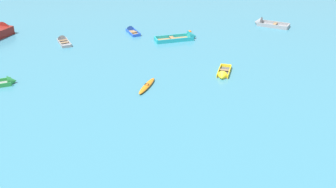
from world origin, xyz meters
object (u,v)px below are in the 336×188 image
(kayak_orange_distant_center, at_px, (147,86))
(rowboat_grey_midfield_left, at_px, (63,40))
(rowboat_blue_cluster_inner, at_px, (131,31))
(rowboat_turquoise_far_back, at_px, (185,38))
(rowboat_yellow_outer_left, at_px, (223,75))
(rowboat_grey_far_right, at_px, (264,23))
(mooring_buoy_central, at_px, (190,32))
(rowboat_green_near_camera, at_px, (4,83))

(kayak_orange_distant_center, bearing_deg, rowboat_grey_midfield_left, 120.49)
(rowboat_blue_cluster_inner, bearing_deg, rowboat_turquoise_far_back, -33.03)
(rowboat_grey_midfield_left, xyz_separation_m, rowboat_yellow_outer_left, (13.57, -11.09, 0.01))
(rowboat_grey_far_right, relative_size, mooring_buoy_central, 9.72)
(kayak_orange_distant_center, bearing_deg, rowboat_blue_cluster_inner, 89.81)
(rowboat_turquoise_far_back, bearing_deg, rowboat_grey_far_right, 18.17)
(rowboat_blue_cluster_inner, relative_size, mooring_buoy_central, 6.98)
(rowboat_grey_far_right, bearing_deg, rowboat_yellow_outer_left, -124.41)
(rowboat_yellow_outer_left, bearing_deg, rowboat_turquoise_far_back, 96.49)
(rowboat_grey_midfield_left, relative_size, kayak_orange_distant_center, 1.05)
(rowboat_grey_midfield_left, distance_m, rowboat_turquoise_far_back, 12.57)
(rowboat_blue_cluster_inner, distance_m, mooring_buoy_central, 6.42)
(rowboat_grey_far_right, bearing_deg, rowboat_grey_midfield_left, -175.50)
(rowboat_green_near_camera, distance_m, rowboat_grey_far_right, 28.68)
(rowboat_blue_cluster_inner, relative_size, rowboat_yellow_outer_left, 0.99)
(rowboat_green_near_camera, height_order, rowboat_turquoise_far_back, rowboat_turquoise_far_back)
(mooring_buoy_central, bearing_deg, rowboat_grey_far_right, 6.51)
(rowboat_blue_cluster_inner, xyz_separation_m, mooring_buoy_central, (6.30, -1.23, -0.13))
(rowboat_turquoise_far_back, bearing_deg, rowboat_green_near_camera, -153.69)
(kayak_orange_distant_center, xyz_separation_m, mooring_buoy_central, (6.34, 12.83, -0.14))
(rowboat_grey_midfield_left, bearing_deg, mooring_buoy_central, 3.17)
(rowboat_grey_midfield_left, bearing_deg, rowboat_yellow_outer_left, -39.26)
(rowboat_grey_midfield_left, xyz_separation_m, rowboat_blue_cluster_inner, (7.16, 1.97, 0.01))
(rowboat_grey_far_right, xyz_separation_m, mooring_buoy_central, (-8.92, -1.02, -0.19))
(rowboat_green_near_camera, bearing_deg, rowboat_grey_midfield_left, 67.66)
(mooring_buoy_central, bearing_deg, rowboat_grey_midfield_left, -176.83)
(rowboat_blue_cluster_inner, distance_m, rowboat_turquoise_far_back, 6.34)
(rowboat_yellow_outer_left, relative_size, rowboat_turquoise_far_back, 0.63)
(kayak_orange_distant_center, height_order, mooring_buoy_central, kayak_orange_distant_center)
(rowboat_yellow_outer_left, relative_size, rowboat_grey_far_right, 0.72)
(rowboat_yellow_outer_left, relative_size, rowboat_green_near_camera, 0.82)
(rowboat_green_near_camera, height_order, mooring_buoy_central, rowboat_green_near_camera)
(kayak_orange_distant_center, relative_size, rowboat_yellow_outer_left, 1.00)
(rowboat_grey_midfield_left, relative_size, rowboat_turquoise_far_back, 0.66)
(rowboat_turquoise_far_back, xyz_separation_m, rowboat_grey_far_right, (9.90, 3.25, 0.01))
(rowboat_turquoise_far_back, bearing_deg, kayak_orange_distant_center, -116.84)
(kayak_orange_distant_center, bearing_deg, rowboat_turquoise_far_back, 63.16)
(rowboat_yellow_outer_left, height_order, rowboat_turquoise_far_back, rowboat_turquoise_far_back)
(rowboat_yellow_outer_left, xyz_separation_m, rowboat_green_near_camera, (-17.52, 1.48, 0.01))
(rowboat_blue_cluster_inner, relative_size, rowboat_grey_far_right, 0.72)
(rowboat_yellow_outer_left, bearing_deg, rowboat_grey_far_right, 55.59)
(mooring_buoy_central, bearing_deg, rowboat_turquoise_far_back, -113.72)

